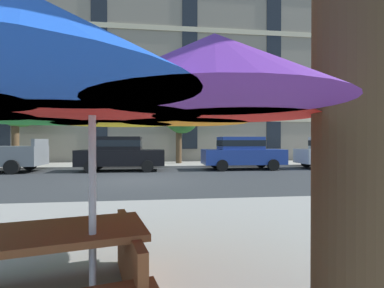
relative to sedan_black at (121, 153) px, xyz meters
The scene contains 10 objects.
ground_plane 3.97m from the sedan_black, 73.75° to the right, with size 120.00×120.00×0.00m, color #2D3033.
sidewalk_far 3.40m from the sedan_black, 70.82° to the left, with size 56.00×3.60×0.12m, color #9E998E.
apartment_building 14.26m from the sedan_black, 84.54° to the left, with size 37.94×12.08×19.20m.
sedan_black is the anchor object (origin of this frame).
sedan_blue 6.50m from the sedan_black, ahead, with size 4.40×1.98×1.78m.
sedan_silver 12.04m from the sedan_black, ahead, with size 4.40×1.98×1.78m.
street_tree_left 8.06m from the sedan_black, 152.20° to the left, with size 3.34×3.34×5.76m.
street_tree_middle 5.37m from the sedan_black, 46.66° to the left, with size 2.43×2.65×4.49m.
patio_umbrella 12.81m from the sedan_black, 83.98° to the right, with size 3.81×3.81×2.21m.
picnic_table 12.62m from the sedan_black, 86.14° to the right, with size 2.10×1.89×0.77m.
Camera 1 is at (0.78, -11.40, 1.53)m, focal length 26.64 mm.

